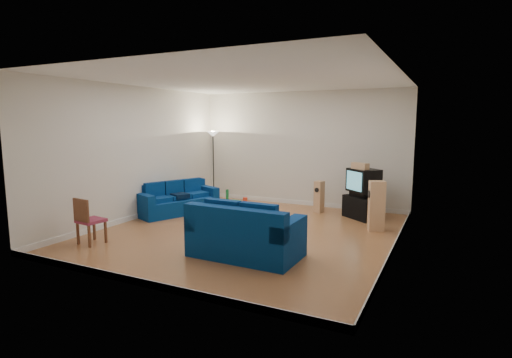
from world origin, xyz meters
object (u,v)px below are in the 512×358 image
at_px(sofa_loveseat, 244,237).
at_px(tv_stand, 361,208).
at_px(coffee_table, 236,206).
at_px(television, 363,180).
at_px(sofa_three_seat, 176,202).

distance_m(sofa_loveseat, tv_stand, 3.98).
height_order(coffee_table, television, television).
height_order(sofa_three_seat, coffee_table, sofa_three_seat).
xyz_separation_m(sofa_three_seat, sofa_loveseat, (3.19, -2.26, 0.06)).
height_order(sofa_loveseat, tv_stand, sofa_loveseat).
distance_m(sofa_loveseat, television, 4.07).
height_order(sofa_three_seat, sofa_loveseat, sofa_loveseat).
relative_size(sofa_loveseat, coffee_table, 1.67).
height_order(tv_stand, television, television).
bearing_deg(coffee_table, sofa_loveseat, -57.92).
relative_size(coffee_table, tv_stand, 1.28).
height_order(coffee_table, tv_stand, tv_stand).
bearing_deg(television, coffee_table, -107.34).
relative_size(sofa_three_seat, tv_stand, 2.51).
distance_m(sofa_three_seat, coffee_table, 1.78).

